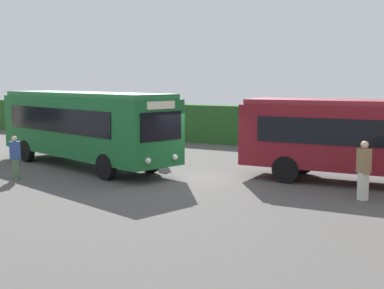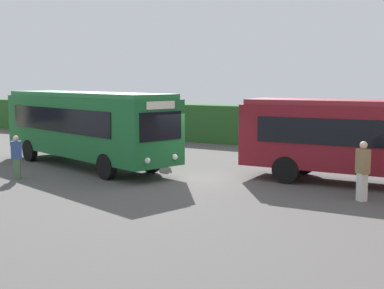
% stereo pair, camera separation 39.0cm
% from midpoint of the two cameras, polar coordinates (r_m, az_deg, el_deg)
% --- Properties ---
extents(ground_plane, '(104.64, 104.64, 0.00)m').
position_cam_midpoint_polar(ground_plane, '(19.62, -1.21, -3.89)').
color(ground_plane, '#514F4C').
extents(bus_green, '(10.39, 5.05, 3.23)m').
position_cam_midpoint_polar(bus_green, '(22.80, -12.35, 2.20)').
color(bus_green, '#19602D').
rests_on(bus_green, ground_plane).
extents(bus_maroon, '(9.94, 2.60, 3.04)m').
position_cam_midpoint_polar(bus_maroon, '(19.31, 19.40, 0.82)').
color(bus_maroon, maroon).
rests_on(bus_maroon, ground_plane).
extents(person_left, '(0.46, 0.46, 1.66)m').
position_cam_midpoint_polar(person_left, '(20.73, -19.47, -1.26)').
color(person_left, '#4C6B47').
rests_on(person_left, ground_plane).
extents(person_center, '(0.51, 0.54, 1.93)m').
position_cam_midpoint_polar(person_center, '(23.25, -3.84, 0.37)').
color(person_center, olive).
rests_on(person_center, ground_plane).
extents(person_right, '(0.48, 0.46, 1.88)m').
position_cam_midpoint_polar(person_right, '(16.92, 17.82, -2.56)').
color(person_right, silver).
rests_on(person_right, ground_plane).
extents(hedge_row, '(64.32, 1.52, 2.26)m').
position_cam_midpoint_polar(hedge_row, '(29.53, 9.93, 1.91)').
color(hedge_row, '#295A25').
rests_on(hedge_row, ground_plane).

